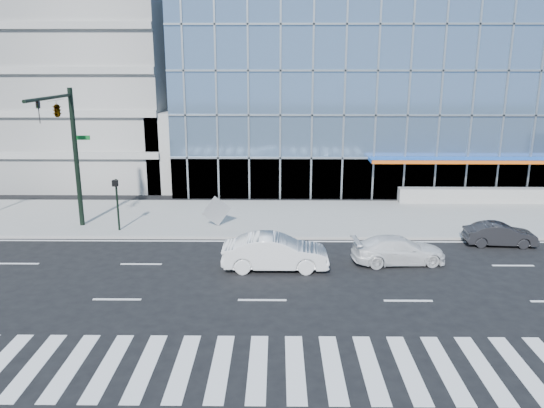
{
  "coord_description": "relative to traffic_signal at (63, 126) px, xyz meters",
  "views": [
    {
      "loc": [
        0.62,
        -24.06,
        9.38
      ],
      "look_at": [
        0.33,
        3.0,
        2.25
      ],
      "focal_mm": 35.0,
      "sensor_mm": 36.0,
      "label": 1
    }
  ],
  "objects": [
    {
      "name": "white_suv",
      "position": [
        17.51,
        -4.23,
        -5.51
      ],
      "size": [
        4.68,
        2.26,
        1.31
      ],
      "primitive_type": "imported",
      "rotation": [
        0.0,
        0.0,
        1.66
      ],
      "color": "white",
      "rests_on": "ground"
    },
    {
      "name": "ped_signal_post",
      "position": [
        2.5,
        0.37,
        -4.02
      ],
      "size": [
        0.3,
        0.33,
        3.0
      ],
      "color": "black",
      "rests_on": "sidewalk"
    },
    {
      "name": "traffic_signal",
      "position": [
        0.0,
        0.0,
        0.0
      ],
      "size": [
        1.14,
        5.74,
        8.0
      ],
      "color": "black",
      "rests_on": "sidewalk"
    },
    {
      "name": "dark_sedan",
      "position": [
        23.51,
        -1.57,
        -5.56
      ],
      "size": [
        3.76,
        1.51,
        1.21
      ],
      "primitive_type": "imported",
      "rotation": [
        0.0,
        0.0,
        1.51
      ],
      "color": "black",
      "rests_on": "ground"
    },
    {
      "name": "white_sedan",
      "position": [
        11.51,
        -5.07,
        -5.34
      ],
      "size": [
        4.99,
        1.76,
        1.64
      ],
      "primitive_type": "imported",
      "rotation": [
        0.0,
        0.0,
        1.58
      ],
      "color": "white",
      "rests_on": "ground"
    },
    {
      "name": "theatre_building",
      "position": [
        25.0,
        21.43,
        1.34
      ],
      "size": [
        42.0,
        26.0,
        15.0
      ],
      "primitive_type": "cube",
      "color": "#6786AC",
      "rests_on": "ground"
    },
    {
      "name": "ramp_block",
      "position": [
        5.0,
        13.43,
        -3.16
      ],
      "size": [
        6.0,
        8.0,
        6.0
      ],
      "primitive_type": "cube",
      "color": "gray",
      "rests_on": "ground"
    },
    {
      "name": "ground",
      "position": [
        11.0,
        -4.57,
        -6.16
      ],
      "size": [
        160.0,
        160.0,
        0.0
      ],
      "primitive_type": "plane",
      "color": "black",
      "rests_on": "ground"
    },
    {
      "name": "tilted_panel",
      "position": [
        8.03,
        1.29,
        -5.1
      ],
      "size": [
        1.68,
        0.84,
        1.83
      ],
      "primitive_type": "cube",
      "rotation": [
        0.0,
        0.7,
        0.44
      ],
      "color": "#999999",
      "rests_on": "sidewalk"
    },
    {
      "name": "parking_garage",
      "position": [
        -9.0,
        21.43,
        3.84
      ],
      "size": [
        24.0,
        24.0,
        20.0
      ],
      "primitive_type": "cube",
      "color": "gray",
      "rests_on": "ground"
    },
    {
      "name": "sidewalk",
      "position": [
        11.0,
        3.43,
        -6.09
      ],
      "size": [
        120.0,
        8.0,
        0.15
      ],
      "primitive_type": "cube",
      "color": "gray",
      "rests_on": "ground"
    }
  ]
}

